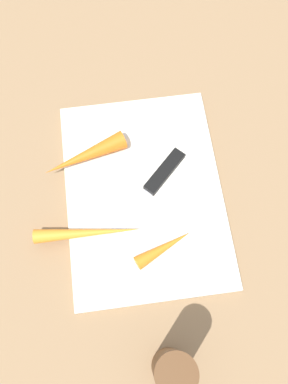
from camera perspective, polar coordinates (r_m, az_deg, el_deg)
ground_plane at (r=0.68m, az=0.00°, el=-0.35°), size 1.40×1.40×0.00m
cutting_board at (r=0.67m, az=0.00°, el=-0.18°), size 0.36×0.26×0.01m
knife at (r=0.67m, az=2.27°, el=2.10°), size 0.16×0.16×0.01m
carrot_medium at (r=0.68m, az=-8.45°, el=5.14°), size 0.08×0.15×0.03m
carrot_longest at (r=0.64m, az=-8.04°, el=-5.80°), size 0.03×0.17×0.02m
carrot_shortest at (r=0.63m, az=2.85°, el=-8.00°), size 0.06×0.10×0.02m
pepper_grinder at (r=0.56m, az=4.38°, el=-23.96°), size 0.05×0.05×0.16m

